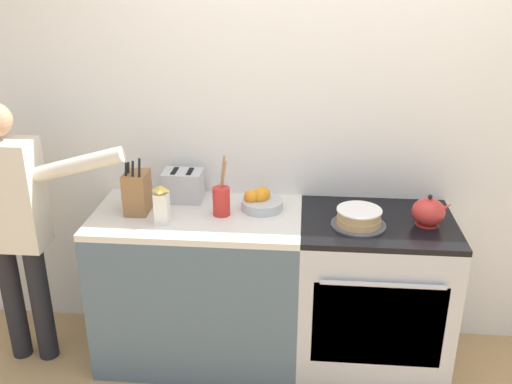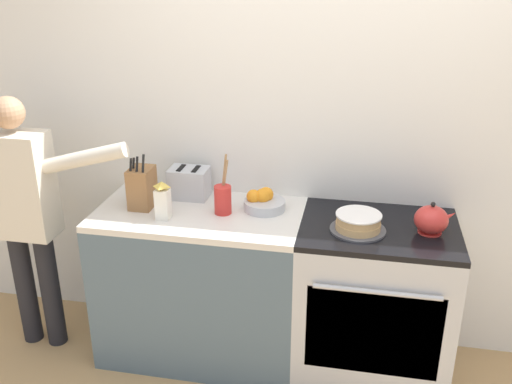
% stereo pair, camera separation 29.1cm
% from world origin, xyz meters
% --- Properties ---
extents(wall_back, '(8.00, 0.04, 2.60)m').
position_xyz_m(wall_back, '(0.00, 0.63, 1.30)').
color(wall_back, silver).
rests_on(wall_back, ground_plane).
extents(counter_cabinet, '(1.11, 0.61, 0.89)m').
position_xyz_m(counter_cabinet, '(-0.68, 0.30, 0.44)').
color(counter_cabinet, '#4C6070').
rests_on(counter_cabinet, ground_plane).
extents(stove_range, '(0.80, 0.64, 0.89)m').
position_xyz_m(stove_range, '(0.28, 0.30, 0.44)').
color(stove_range, '#B7BABF').
rests_on(stove_range, ground_plane).
extents(layer_cake, '(0.28, 0.28, 0.09)m').
position_xyz_m(layer_cake, '(0.17, 0.23, 0.93)').
color(layer_cake, '#4C4C51').
rests_on(layer_cake, stove_range).
extents(tea_kettle, '(0.20, 0.17, 0.16)m').
position_xyz_m(tea_kettle, '(0.52, 0.28, 0.96)').
color(tea_kettle, red).
rests_on(tea_kettle, stove_range).
extents(knife_block, '(0.12, 0.16, 0.31)m').
position_xyz_m(knife_block, '(-0.99, 0.31, 1.00)').
color(knife_block, olive).
rests_on(knife_block, counter_cabinet).
extents(utensil_crock, '(0.09, 0.09, 0.33)m').
position_xyz_m(utensil_crock, '(-0.54, 0.31, 0.97)').
color(utensil_crock, red).
rests_on(utensil_crock, counter_cabinet).
extents(fruit_bowl, '(0.22, 0.22, 0.12)m').
position_xyz_m(fruit_bowl, '(-0.34, 0.40, 0.93)').
color(fruit_bowl, '#B7BABF').
rests_on(fruit_bowl, counter_cabinet).
extents(toaster, '(0.23, 0.16, 0.17)m').
position_xyz_m(toaster, '(-0.78, 0.49, 0.97)').
color(toaster, '#B7BABF').
rests_on(toaster, counter_cabinet).
extents(milk_carton, '(0.07, 0.07, 0.21)m').
position_xyz_m(milk_carton, '(-0.83, 0.18, 0.99)').
color(milk_carton, white).
rests_on(milk_carton, counter_cabinet).
extents(person_baker, '(0.89, 0.20, 1.50)m').
position_xyz_m(person_baker, '(-1.63, 0.19, 0.89)').
color(person_baker, black).
rests_on(person_baker, ground_plane).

